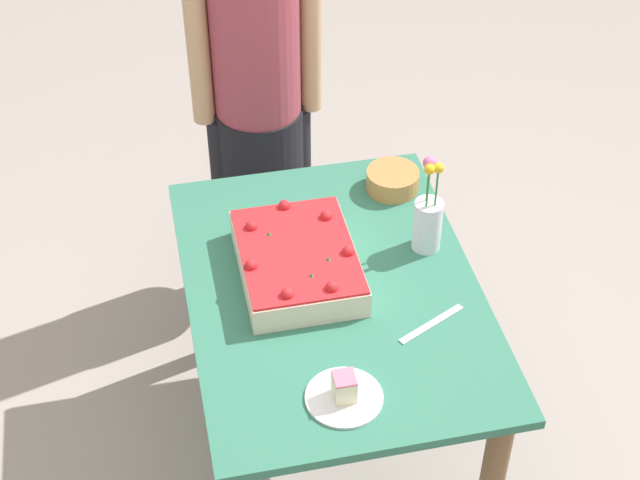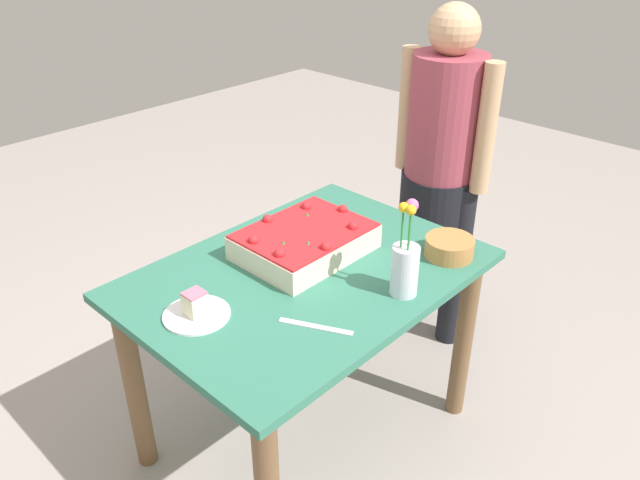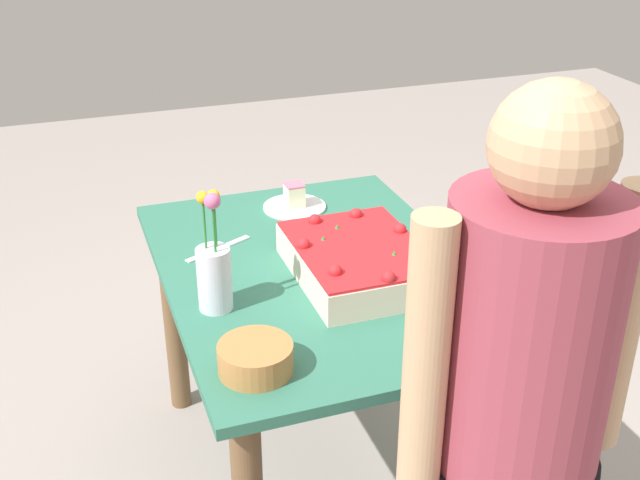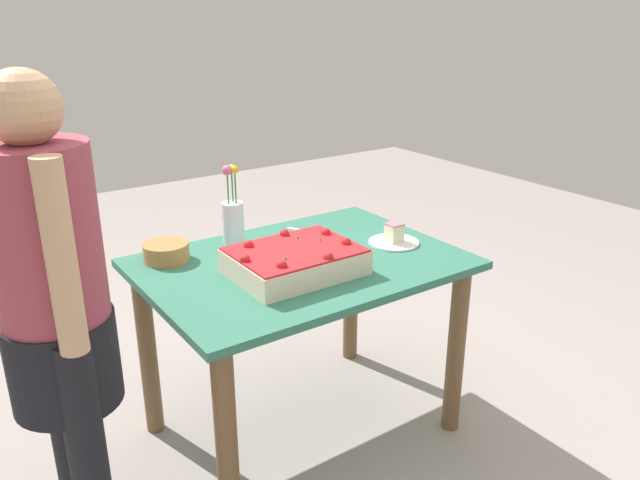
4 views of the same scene
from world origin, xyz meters
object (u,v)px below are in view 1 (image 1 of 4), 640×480
(cake_knife, at_px, (431,324))
(fruit_bowl, at_px, (393,180))
(serving_plate_with_slice, at_px, (344,393))
(person_standing, at_px, (258,95))
(flower_vase, at_px, (428,220))
(sheet_cake, at_px, (297,261))

(cake_knife, bearing_deg, fruit_bowl, -120.87)
(serving_plate_with_slice, bearing_deg, person_standing, 0.37)
(cake_knife, distance_m, flower_vase, 0.34)
(cake_knife, relative_size, flower_vase, 0.70)
(cake_knife, bearing_deg, sheet_cake, -66.95)
(serving_plate_with_slice, height_order, flower_vase, flower_vase)
(fruit_bowl, bearing_deg, person_standing, 37.31)
(person_standing, bearing_deg, serving_plate_with_slice, 0.37)
(sheet_cake, height_order, fruit_bowl, sheet_cake)
(cake_knife, xyz_separation_m, fruit_bowl, (0.61, -0.05, 0.03))
(flower_vase, bearing_deg, sheet_cake, 95.15)
(flower_vase, bearing_deg, serving_plate_with_slice, 144.39)
(cake_knife, distance_m, fruit_bowl, 0.61)
(flower_vase, relative_size, fruit_bowl, 1.90)
(fruit_bowl, bearing_deg, flower_vase, -175.38)
(cake_knife, relative_size, fruit_bowl, 1.33)
(serving_plate_with_slice, height_order, cake_knife, serving_plate_with_slice)
(serving_plate_with_slice, distance_m, cake_knife, 0.36)
(serving_plate_with_slice, bearing_deg, fruit_bowl, -23.25)
(fruit_bowl, bearing_deg, serving_plate_with_slice, 156.75)
(cake_knife, xyz_separation_m, person_standing, (1.08, 0.30, 0.11))
(person_standing, bearing_deg, cake_knife, 15.74)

